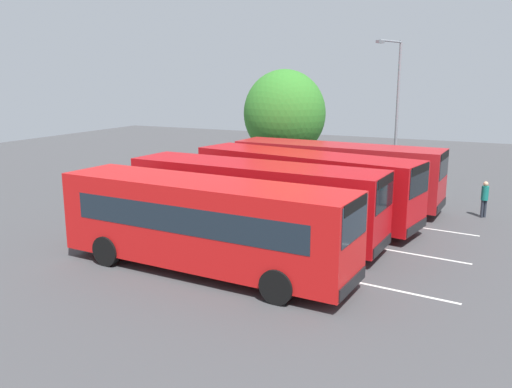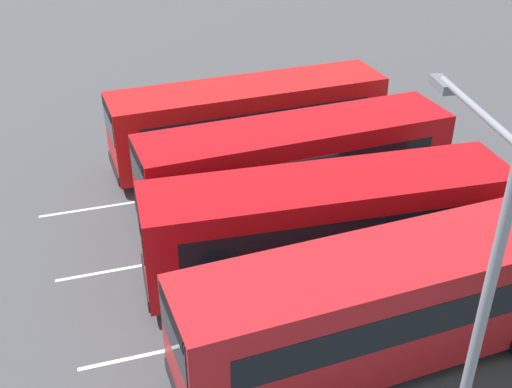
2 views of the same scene
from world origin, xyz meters
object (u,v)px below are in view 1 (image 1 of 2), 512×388
(street_lamp, at_px, (395,107))
(pedestrian, at_px, (485,196))
(depot_tree, at_px, (284,114))
(bus_center_right, at_px, (305,184))
(bus_far_right, at_px, (336,172))
(bus_far_left, at_px, (204,222))
(bus_center_left, at_px, (255,199))

(street_lamp, bearing_deg, pedestrian, 70.03)
(street_lamp, height_order, depot_tree, street_lamp)
(bus_center_right, distance_m, depot_tree, 9.60)
(street_lamp, bearing_deg, bus_far_right, -9.10)
(bus_far_left, xyz_separation_m, depot_tree, (-3.75, 15.50, 2.44))
(bus_far_left, distance_m, depot_tree, 16.13)
(bus_far_left, relative_size, depot_tree, 1.53)
(bus_far_left, relative_size, pedestrian, 6.15)
(bus_far_right, relative_size, pedestrian, 6.13)
(bus_center_left, distance_m, bus_far_right, 7.15)
(street_lamp, xyz_separation_m, depot_tree, (-6.65, 0.36, -0.58))
(pedestrian, distance_m, street_lamp, 7.13)
(bus_far_left, height_order, bus_far_right, same)
(pedestrian, xyz_separation_m, street_lamp, (-4.98, 3.47, 3.73))
(bus_center_right, bearing_deg, bus_far_right, 94.56)
(bus_center_left, relative_size, depot_tree, 1.53)
(pedestrian, height_order, depot_tree, depot_tree)
(bus_far_right, height_order, pedestrian, bus_far_right)
(bus_center_right, bearing_deg, bus_center_left, -92.44)
(bus_far_right, bearing_deg, bus_far_left, -92.83)
(bus_far_left, xyz_separation_m, bus_center_right, (0.71, 7.35, 0.00))
(bus_center_right, distance_m, bus_far_right, 3.58)
(bus_far_left, height_order, bus_center_right, same)
(depot_tree, bearing_deg, bus_center_left, -72.38)
(bus_center_left, bearing_deg, street_lamp, 78.07)
(bus_far_left, relative_size, bus_center_right, 0.99)
(street_lamp, bearing_deg, bus_center_right, -0.83)
(bus_center_left, height_order, bus_far_right, same)
(bus_center_left, distance_m, bus_center_right, 3.58)
(bus_far_left, xyz_separation_m, pedestrian, (7.88, 11.66, -0.71))
(depot_tree, bearing_deg, bus_far_left, -76.41)
(bus_center_right, relative_size, street_lamp, 1.28)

